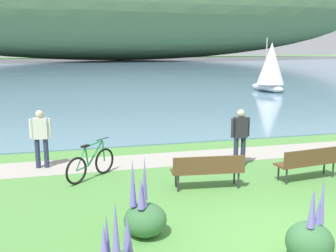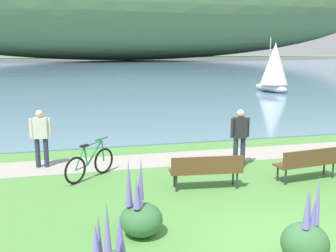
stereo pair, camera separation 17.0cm
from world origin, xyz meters
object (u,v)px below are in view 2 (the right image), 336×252
(park_bench_near_camera, at_px, (206,169))
(person_at_shoreline, at_px, (41,135))
(sailboat_nearest_to_shore, at_px, (274,67))
(park_bench_further_along, at_px, (308,161))
(bicycle_leaning_near_bench, at_px, (90,164))
(person_on_the_grass, at_px, (240,134))

(park_bench_near_camera, height_order, person_at_shoreline, person_at_shoreline)
(park_bench_near_camera, height_order, sailboat_nearest_to_shore, sailboat_nearest_to_shore)
(park_bench_near_camera, distance_m, sailboat_nearest_to_shore, 20.86)
(park_bench_further_along, distance_m, person_at_shoreline, 7.47)
(park_bench_further_along, height_order, bicycle_leaning_near_bench, bicycle_leaning_near_bench)
(park_bench_near_camera, distance_m, park_bench_further_along, 2.82)
(bicycle_leaning_near_bench, height_order, sailboat_nearest_to_shore, sailboat_nearest_to_shore)
(person_at_shoreline, relative_size, person_on_the_grass, 1.00)
(bicycle_leaning_near_bench, bearing_deg, person_at_shoreline, 135.63)
(park_bench_further_along, relative_size, person_at_shoreline, 1.08)
(sailboat_nearest_to_shore, bearing_deg, park_bench_near_camera, -122.06)
(person_at_shoreline, xyz_separation_m, person_on_the_grass, (5.61, -1.26, 0.00))
(person_on_the_grass, bearing_deg, sailboat_nearest_to_shore, 59.41)
(park_bench_further_along, xyz_separation_m, person_on_the_grass, (-1.30, 1.53, 0.46))
(park_bench_further_along, distance_m, person_on_the_grass, 2.06)
(bicycle_leaning_near_bench, relative_size, sailboat_nearest_to_shore, 0.35)
(person_on_the_grass, bearing_deg, bicycle_leaning_near_bench, -179.58)
(park_bench_further_along, height_order, person_at_shoreline, person_at_shoreline)
(park_bench_further_along, bearing_deg, person_on_the_grass, 130.45)
(park_bench_near_camera, bearing_deg, sailboat_nearest_to_shore, 57.94)
(person_at_shoreline, relative_size, sailboat_nearest_to_shore, 0.44)
(bicycle_leaning_near_bench, distance_m, sailboat_nearest_to_shore, 21.31)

